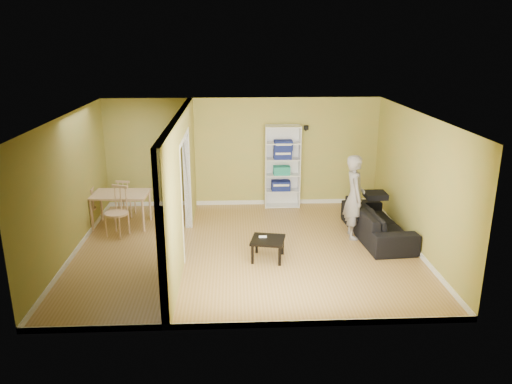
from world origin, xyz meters
TOP-DOWN VIEW (x-y plane):
  - room_shell at (0.00, 0.00)m, footprint 6.50×6.50m
  - partition at (-1.20, 0.00)m, footprint 0.22×5.50m
  - wall_speaker at (1.50, 2.69)m, footprint 0.10×0.10m
  - sofa at (2.70, 0.52)m, footprint 2.31×1.14m
  - person at (2.20, 0.55)m, footprint 0.76×0.61m
  - bookshelf at (0.94, 2.61)m, footprint 0.83×0.36m
  - paper_box_navy_a at (0.91, 2.56)m, footprint 0.44×0.29m
  - paper_box_teal at (0.92, 2.56)m, footprint 0.39×0.25m
  - paper_box_navy_b at (0.94, 2.56)m, footprint 0.42×0.27m
  - paper_box_navy_c at (0.95, 2.56)m, footprint 0.43×0.28m
  - coffee_table at (0.39, -0.45)m, footprint 0.59×0.59m
  - game_controller at (0.30, -0.36)m, footprint 0.14×0.04m
  - dining_table at (-2.66, 1.40)m, footprint 1.18×0.79m
  - chair_left at (-3.40, 1.40)m, footprint 0.44×0.44m
  - chair_near at (-2.63, 0.82)m, footprint 0.63×0.63m
  - chair_far at (-2.68, 2.07)m, footprint 0.47×0.47m

SIDE VIEW (x-z plane):
  - coffee_table at x=0.39m, z-range 0.14..0.53m
  - game_controller at x=0.30m, z-range 0.40..0.42m
  - sofa at x=2.70m, z-range 0.00..0.85m
  - chair_left at x=-3.40m, z-range 0.00..0.86m
  - chair_far at x=-2.68m, z-range 0.00..0.88m
  - chair_near at x=-2.63m, z-range 0.00..1.05m
  - paper_box_navy_a at x=0.91m, z-range 0.42..0.64m
  - dining_table at x=-2.66m, z-range 0.29..1.03m
  - paper_box_teal at x=0.92m, z-range 0.80..1.00m
  - bookshelf at x=0.94m, z-range 0.00..1.97m
  - person at x=2.20m, z-range 0.00..2.02m
  - paper_box_navy_b at x=0.94m, z-range 1.19..1.40m
  - room_shell at x=0.00m, z-range -1.95..4.55m
  - partition at x=-1.20m, z-range 0.00..2.60m
  - paper_box_navy_c at x=0.95m, z-range 1.41..1.63m
  - wall_speaker at x=1.50m, z-range 1.85..1.95m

